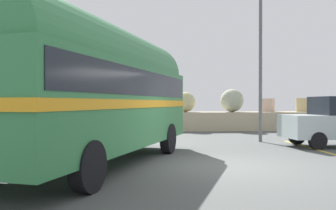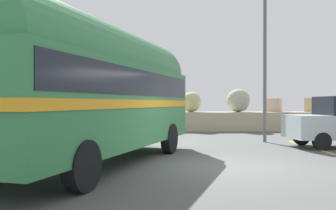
{
  "view_description": "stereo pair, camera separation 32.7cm",
  "coord_description": "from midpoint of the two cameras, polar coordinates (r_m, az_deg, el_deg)",
  "views": [
    {
      "loc": [
        -2.21,
        -8.99,
        1.66
      ],
      "look_at": [
        -1.54,
        1.11,
        1.59
      ],
      "focal_mm": 37.94,
      "sensor_mm": 36.0,
      "label": 1
    },
    {
      "loc": [
        -1.88,
        -9.01,
        1.66
      ],
      "look_at": [
        -1.54,
        1.11,
        1.59
      ],
      "focal_mm": 37.94,
      "sensor_mm": 36.0,
      "label": 2
    }
  ],
  "objects": [
    {
      "name": "vintage_coach",
      "position": [
        9.42,
        -10.04,
        2.78
      ],
      "size": [
        5.19,
        8.88,
        3.7
      ],
      "rotation": [
        0.0,
        0.0,
        -0.35
      ],
      "color": "black",
      "rests_on": "ground"
    },
    {
      "name": "lamp_post",
      "position": [
        15.55,
        15.93,
        8.59
      ],
      "size": [
        0.64,
        1.05,
        6.93
      ],
      "color": "#5B5B60",
      "rests_on": "ground"
    },
    {
      "name": "breakwater",
      "position": [
        20.94,
        4.01,
        -2.11
      ],
      "size": [
        31.36,
        2.16,
        2.46
      ],
      "color": "tan",
      "rests_on": "ground"
    },
    {
      "name": "ground",
      "position": [
        9.37,
        10.87,
        -9.73
      ],
      "size": [
        32.0,
        26.0,
        0.02
      ],
      "color": "#4B4E4C"
    }
  ]
}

